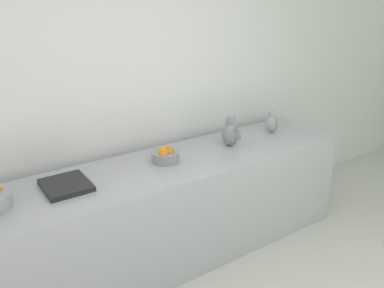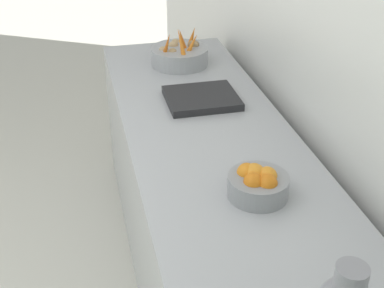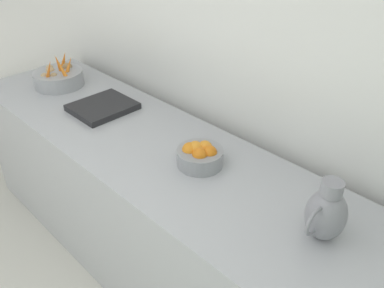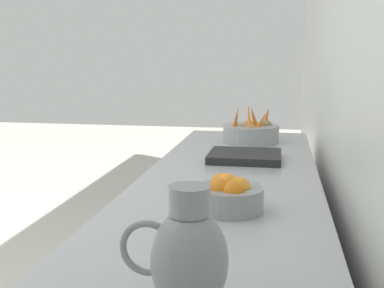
{
  "view_description": "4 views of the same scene",
  "coord_description": "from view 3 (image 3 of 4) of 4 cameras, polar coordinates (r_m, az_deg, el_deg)",
  "views": [
    {
      "loc": [
        0.96,
        -1.38,
        2.11
      ],
      "look_at": [
        -1.33,
        0.19,
        1.05
      ],
      "focal_mm": 36.84,
      "sensor_mm": 36.0,
      "label": 1
    },
    {
      "loc": [
        -0.94,
        1.5,
        1.98
      ],
      "look_at": [
        -1.33,
        -0.15,
        0.99
      ],
      "focal_mm": 48.93,
      "sensor_mm": 36.0,
      "label": 2
    },
    {
      "loc": [
        -0.39,
        1.16,
        1.97
      ],
      "look_at": [
        -1.42,
        0.12,
        1.05
      ],
      "focal_mm": 37.93,
      "sensor_mm": 36.0,
      "label": 3
    },
    {
      "loc": [
        -1.67,
        1.59,
        1.36
      ],
      "look_at": [
        -1.38,
        -0.07,
        1.06
      ],
      "focal_mm": 46.32,
      "sensor_mm": 36.0,
      "label": 4
    }
  ],
  "objects": [
    {
      "name": "tile_wall_left",
      "position": [
        1.75,
        23.19,
        13.99
      ],
      "size": [
        0.1,
        8.47,
        3.0
      ],
      "primitive_type": "cube",
      "color": "white",
      "rests_on": "ground_plane"
    },
    {
      "name": "prep_counter",
      "position": [
        2.19,
        -0.53,
        -12.28
      ],
      "size": [
        0.73,
        3.3,
        0.87
      ],
      "primitive_type": "cube",
      "color": "#ADAFB5",
      "rests_on": "ground_plane"
    },
    {
      "name": "metal_pitcher_tall",
      "position": [
        1.56,
        18.31,
        -9.2
      ],
      "size": [
        0.21,
        0.15,
        0.25
      ],
      "color": "gray",
      "rests_on": "prep_counter"
    },
    {
      "name": "orange_bowl",
      "position": [
        1.89,
        1.11,
        -1.56
      ],
      "size": [
        0.22,
        0.22,
        0.12
      ],
      "color": "gray",
      "rests_on": "prep_counter"
    },
    {
      "name": "counter_sink_basin",
      "position": [
        2.45,
        -12.44,
        5.12
      ],
      "size": [
        0.34,
        0.3,
        0.04
      ],
      "primitive_type": "cube",
      "color": "#232326",
      "rests_on": "prep_counter"
    },
    {
      "name": "vegetable_colander",
      "position": [
        2.84,
        -18.23,
        8.88
      ],
      "size": [
        0.32,
        0.32,
        0.23
      ],
      "color": "#9EA0A5",
      "rests_on": "prep_counter"
    }
  ]
}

